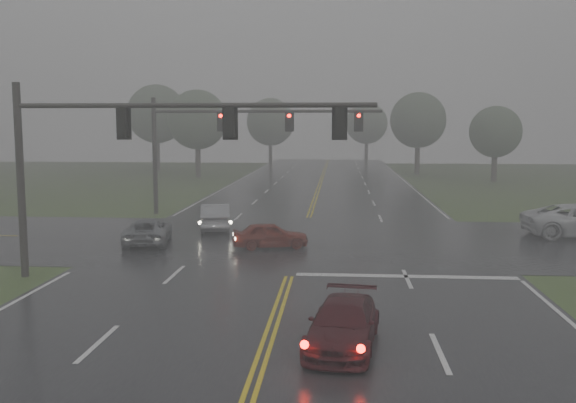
# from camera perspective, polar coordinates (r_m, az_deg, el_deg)

# --- Properties ---
(main_road) EXTENTS (18.00, 160.00, 0.02)m
(main_road) POSITION_cam_1_polar(r_m,az_deg,el_deg) (30.71, 0.97, -4.14)
(main_road) COLOR black
(main_road) RESTS_ON ground
(cross_street) EXTENTS (120.00, 14.00, 0.02)m
(cross_street) POSITION_cam_1_polar(r_m,az_deg,el_deg) (32.67, 1.19, -3.47)
(cross_street) COLOR black
(cross_street) RESTS_ON ground
(stop_bar) EXTENTS (8.50, 0.50, 0.01)m
(stop_bar) POSITION_cam_1_polar(r_m,az_deg,el_deg) (25.31, 10.45, -6.61)
(stop_bar) COLOR silver
(stop_bar) RESTS_ON ground
(sedan_maroon) EXTENTS (2.25, 4.39, 1.22)m
(sedan_maroon) POSITION_cam_1_polar(r_m,az_deg,el_deg) (17.37, 4.91, -12.79)
(sedan_maroon) COLOR #3B0A10
(sedan_maroon) RESTS_ON ground
(sedan_red) EXTENTS (3.84, 2.24, 1.23)m
(sedan_red) POSITION_cam_1_polar(r_m,az_deg,el_deg) (30.63, -1.58, -4.17)
(sedan_red) COLOR maroon
(sedan_red) RESTS_ON ground
(sedan_silver) EXTENTS (2.37, 4.69, 1.47)m
(sedan_silver) POSITION_cam_1_polar(r_m,az_deg,el_deg) (36.15, -6.46, -2.52)
(sedan_silver) COLOR gray
(sedan_silver) RESTS_ON ground
(car_grey) EXTENTS (2.80, 4.76, 1.24)m
(car_grey) POSITION_cam_1_polar(r_m,az_deg,el_deg) (32.46, -12.30, -3.70)
(car_grey) COLOR slate
(car_grey) RESTS_ON ground
(signal_gantry_near) EXTENTS (13.57, 0.32, 7.42)m
(signal_gantry_near) POSITION_cam_1_polar(r_m,az_deg,el_deg) (24.72, -14.13, 5.20)
(signal_gantry_near) COLOR black
(signal_gantry_near) RESTS_ON ground
(signal_gantry_far) EXTENTS (14.93, 0.39, 7.62)m
(signal_gantry_far) POSITION_cam_1_polar(r_m,az_deg,el_deg) (41.97, -5.61, 6.17)
(signal_gantry_far) COLOR black
(signal_gantry_far) RESTS_ON ground
(tree_nw_a) EXTENTS (6.68, 6.68, 9.82)m
(tree_nw_a) POSITION_cam_1_polar(r_m,az_deg,el_deg) (72.98, -8.06, 7.21)
(tree_nw_a) COLOR #382F24
(tree_nw_a) RESTS_ON ground
(tree_ne_a) EXTENTS (6.66, 6.66, 9.78)m
(tree_ne_a) POSITION_cam_1_polar(r_m,az_deg,el_deg) (78.59, 11.49, 7.08)
(tree_ne_a) COLOR #382F24
(tree_ne_a) RESTS_ON ground
(tree_n_mid) EXTENTS (6.51, 6.51, 9.56)m
(tree_n_mid) POSITION_cam_1_polar(r_m,az_deg,el_deg) (88.37, -1.58, 7.08)
(tree_n_mid) COLOR #382F24
(tree_n_mid) RESTS_ON ground
(tree_e_near) EXTENTS (5.35, 5.35, 7.85)m
(tree_e_near) POSITION_cam_1_polar(r_m,az_deg,el_deg) (70.13, 17.96, 5.91)
(tree_e_near) COLOR #382F24
(tree_e_near) RESTS_ON ground
(tree_nw_b) EXTENTS (7.54, 7.54, 11.07)m
(tree_nw_b) POSITION_cam_1_polar(r_m,az_deg,el_deg) (84.70, -11.60, 7.63)
(tree_nw_b) COLOR #382F24
(tree_nw_b) RESTS_ON ground
(tree_n_far) EXTENTS (6.37, 6.37, 9.35)m
(tree_n_far) POSITION_cam_1_polar(r_m,az_deg,el_deg) (99.42, 7.01, 6.91)
(tree_n_far) COLOR #382F24
(tree_n_far) RESTS_ON ground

